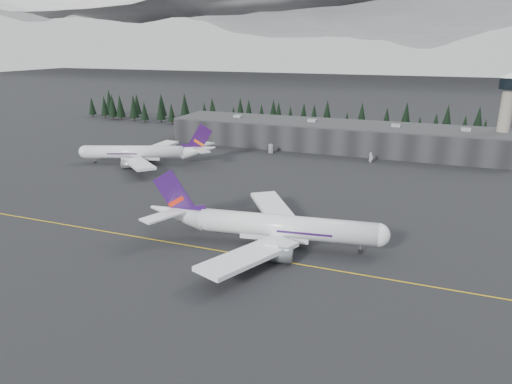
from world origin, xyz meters
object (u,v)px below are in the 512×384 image
at_px(terminal, 331,136).
at_px(gse_vehicle_b, 371,161).
at_px(jet_main, 265,225).
at_px(control_tower, 507,107).
at_px(jet_parked, 147,152).
at_px(gse_vehicle_a, 271,152).

height_order(terminal, gse_vehicle_b, terminal).
bearing_deg(gse_vehicle_b, jet_main, -3.37).
distance_m(control_tower, jet_parked, 156.82).
height_order(gse_vehicle_a, gse_vehicle_b, gse_vehicle_b).
bearing_deg(terminal, gse_vehicle_a, -138.01).
relative_size(jet_main, gse_vehicle_b, 13.64).
distance_m(terminal, gse_vehicle_b, 32.08).
height_order(control_tower, gse_vehicle_b, control_tower).
xyz_separation_m(control_tower, gse_vehicle_a, (-99.17, -24.75, -22.75)).
distance_m(jet_main, jet_parked, 96.95).
xyz_separation_m(control_tower, jet_parked, (-142.99, -61.68, -18.47)).
height_order(jet_main, gse_vehicle_a, jet_main).
bearing_deg(jet_main, control_tower, 53.85).
relative_size(gse_vehicle_a, gse_vehicle_b, 1.02).
bearing_deg(terminal, gse_vehicle_b, -44.78).
height_order(jet_parked, gse_vehicle_b, jet_parked).
bearing_deg(jet_main, terminal, 86.44).
xyz_separation_m(terminal, jet_parked, (-67.99, -58.68, -1.37)).
relative_size(terminal, gse_vehicle_b, 34.73).
relative_size(terminal, jet_parked, 2.78).
distance_m(terminal, jet_main, 119.33).
relative_size(control_tower, jet_main, 0.60).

